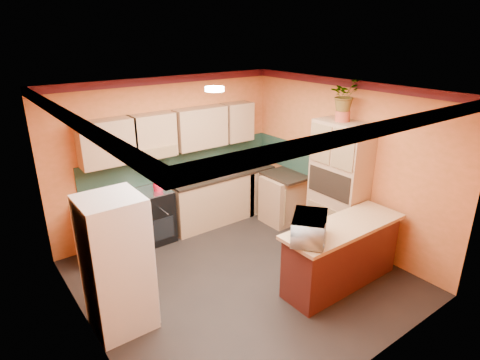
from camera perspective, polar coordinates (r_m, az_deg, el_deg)
name	(u,v)px	position (r m, az deg, el deg)	size (l,w,h in m)	color
room_shell	(230,135)	(5.39, -1.44, 6.43)	(4.24, 4.24, 2.72)	black
base_cabinets_back	(186,207)	(7.21, -7.71, -3.86)	(3.65, 0.60, 0.88)	tan
countertop_back	(185,183)	(7.04, -7.89, -0.46)	(3.65, 0.62, 0.04)	black
stove	(153,216)	(6.96, -12.21, -4.98)	(0.58, 0.58, 0.91)	black
kettle	(158,185)	(6.74, -11.61, -0.75)	(0.17, 0.17, 0.18)	red
sink	(221,172)	(7.40, -2.67, 1.09)	(0.48, 0.40, 0.03)	silver
base_cabinets_right	(285,199)	(7.56, 6.40, -2.63)	(0.60, 0.80, 0.88)	tan
countertop_right	(286,175)	(7.39, 6.55, 0.64)	(0.62, 0.80, 0.04)	black
fridge	(117,264)	(4.98, -17.15, -11.40)	(0.68, 0.66, 1.70)	white
pantry	(339,186)	(6.62, 13.84, -0.86)	(0.48, 0.90, 2.10)	tan
fern_pot	(342,116)	(6.34, 14.37, 8.81)	(0.22, 0.22, 0.16)	#A63F28
fern	(344,95)	(6.28, 14.63, 11.65)	(0.43, 0.37, 0.48)	tan
breakfast_bar	(341,256)	(5.88, 14.23, -10.45)	(1.80, 0.55, 0.88)	#4D1E12
bar_top	(345,226)	(5.65, 14.64, -6.41)	(1.90, 0.65, 0.05)	tan
microwave	(309,228)	(5.09, 9.86, -6.76)	(0.60, 0.41, 0.33)	white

